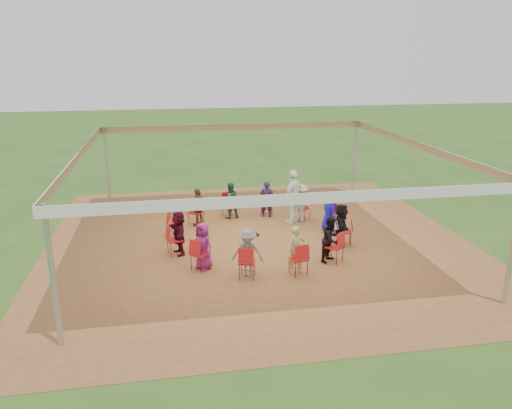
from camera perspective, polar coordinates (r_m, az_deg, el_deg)
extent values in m
plane|color=#2F541A|center=(15.73, 0.28, -4.26)|extent=(80.00, 80.00, 0.00)
plane|color=brown|center=(15.73, 0.28, -4.24)|extent=(13.00, 13.00, 0.00)
cylinder|color=#B2B2B7|center=(10.57, -22.21, -7.73)|extent=(0.12, 0.12, 3.00)
cylinder|color=#B2B2B7|center=(20.00, -16.69, 4.13)|extent=(0.12, 0.12, 3.00)
cylinder|color=#B2B2B7|center=(21.30, 11.18, 5.27)|extent=(0.12, 0.12, 3.00)
plane|color=white|center=(14.91, 0.30, 6.56)|extent=(10.30, 10.30, 0.00)
cube|color=white|center=(10.05, 5.66, 0.65)|extent=(10.30, 0.03, 0.24)
cube|color=white|center=(19.95, -2.43, 8.83)|extent=(10.30, 0.03, 0.24)
cube|color=white|center=(14.90, -19.65, 5.09)|extent=(0.03, 10.30, 0.24)
cube|color=white|center=(16.64, 18.13, 6.39)|extent=(0.03, 10.30, 0.24)
imported|color=black|center=(15.44, 9.71, -2.30)|extent=(0.79, 1.30, 1.32)
imported|color=#140FB4|center=(16.63, 8.34, -0.83)|extent=(0.50, 0.71, 1.32)
imported|color=#A8A496|center=(17.51, 5.24, 0.20)|extent=(0.89, 0.91, 1.32)
imported|color=#201A40|center=(17.91, 1.20, 0.64)|extent=(0.55, 0.44, 1.32)
imported|color=#254E39|center=(17.75, -2.99, 0.47)|extent=(0.71, 0.50, 1.32)
imported|color=#523624|center=(17.06, -6.59, -0.30)|extent=(0.83, 0.81, 1.32)
imported|color=#390716|center=(14.73, -8.83, -3.21)|extent=(0.72, 1.29, 1.32)
imported|color=#7E1E67|center=(13.67, -6.08, -4.72)|extent=(0.70, 0.72, 1.32)
imported|color=slate|center=(13.14, -0.97, -5.53)|extent=(0.94, 0.65, 1.32)
imported|color=tan|center=(13.36, 4.66, -5.20)|extent=(0.54, 0.41, 1.32)
imported|color=black|center=(14.23, 8.56, -3.93)|extent=(0.72, 0.71, 1.32)
imported|color=white|center=(17.17, 4.33, 0.88)|extent=(1.19, 1.18, 1.89)
torus|color=black|center=(16.25, -0.23, -3.47)|extent=(0.35, 0.35, 0.03)
torus|color=black|center=(16.22, -0.07, -3.50)|extent=(0.28, 0.28, 0.03)
cube|color=#B7B7BC|center=(15.46, 8.87, -2.62)|extent=(0.33, 0.40, 0.02)
cube|color=#B7B7BC|center=(15.43, 9.34, -2.22)|extent=(0.17, 0.35, 0.22)
cube|color=#CCE0FF|center=(15.43, 9.30, -2.22)|extent=(0.14, 0.31, 0.19)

